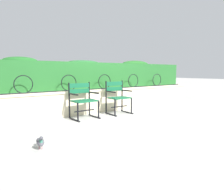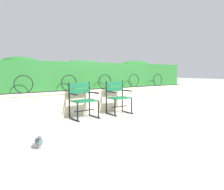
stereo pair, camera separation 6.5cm
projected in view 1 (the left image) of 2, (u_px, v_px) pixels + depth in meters
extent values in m
plane|color=#B7B5AF|center=(114.00, 117.00, 5.27)|extent=(60.00, 60.00, 0.00)
cube|color=beige|center=(97.00, 101.00, 5.90)|extent=(7.71, 0.35, 0.60)
cube|color=beige|center=(97.00, 90.00, 5.86)|extent=(7.71, 0.41, 0.05)
cylinder|color=black|center=(99.00, 89.00, 5.80)|extent=(7.16, 0.02, 0.02)
torus|color=black|center=(23.00, 84.00, 4.62)|extent=(0.42, 0.02, 0.42)
torus|color=black|center=(69.00, 83.00, 5.26)|extent=(0.42, 0.02, 0.42)
torus|color=black|center=(105.00, 82.00, 5.89)|extent=(0.42, 0.02, 0.42)
torus|color=black|center=(133.00, 81.00, 6.53)|extent=(0.42, 0.02, 0.42)
torus|color=black|center=(157.00, 80.00, 7.16)|extent=(0.42, 0.02, 0.42)
cube|color=#236028|center=(88.00, 75.00, 6.23)|extent=(7.55, 0.68, 0.76)
ellipsoid|color=#206023|center=(20.00, 61.00, 5.08)|extent=(0.83, 0.61, 0.20)
ellipsoid|color=#215829|center=(83.00, 63.00, 6.09)|extent=(0.98, 0.61, 0.13)
ellipsoid|color=#246325|center=(135.00, 64.00, 7.29)|extent=(1.09, 0.61, 0.24)
cube|color=#145B38|center=(87.00, 101.00, 4.90)|extent=(0.57, 0.14, 0.03)
cube|color=#145B38|center=(84.00, 101.00, 5.01)|extent=(0.57, 0.14, 0.03)
cube|color=#145B38|center=(82.00, 100.00, 5.12)|extent=(0.57, 0.14, 0.03)
cube|color=#145B38|center=(79.00, 85.00, 5.16)|extent=(0.57, 0.05, 0.11)
cube|color=#145B38|center=(79.00, 91.00, 5.17)|extent=(0.57, 0.05, 0.11)
cylinder|color=black|center=(89.00, 99.00, 5.37)|extent=(0.04, 0.04, 0.88)
cylinder|color=black|center=(98.00, 110.00, 5.06)|extent=(0.04, 0.04, 0.44)
cube|color=black|center=(94.00, 117.00, 5.23)|extent=(0.06, 0.52, 0.02)
cube|color=black|center=(94.00, 93.00, 5.16)|extent=(0.05, 0.40, 0.03)
cylinder|color=black|center=(69.00, 101.00, 5.03)|extent=(0.04, 0.04, 0.88)
cylinder|color=black|center=(78.00, 112.00, 4.71)|extent=(0.04, 0.04, 0.44)
cube|color=black|center=(74.00, 120.00, 4.88)|extent=(0.06, 0.52, 0.02)
cube|color=black|center=(74.00, 94.00, 4.82)|extent=(0.05, 0.40, 0.03)
cylinder|color=black|center=(85.00, 111.00, 5.04)|extent=(0.54, 0.05, 0.03)
cube|color=#145B38|center=(122.00, 98.00, 5.48)|extent=(0.55, 0.14, 0.03)
cube|color=#145B38|center=(119.00, 98.00, 5.59)|extent=(0.55, 0.14, 0.03)
cube|color=#145B38|center=(116.00, 97.00, 5.70)|extent=(0.55, 0.14, 0.03)
cube|color=#145B38|center=(114.00, 84.00, 5.75)|extent=(0.55, 0.05, 0.11)
cube|color=#145B38|center=(114.00, 89.00, 5.76)|extent=(0.55, 0.05, 0.11)
cylinder|color=black|center=(122.00, 96.00, 5.94)|extent=(0.04, 0.04, 0.90)
cylinder|color=black|center=(131.00, 106.00, 5.61)|extent=(0.04, 0.04, 0.44)
cube|color=black|center=(127.00, 112.00, 5.79)|extent=(0.06, 0.52, 0.02)
cube|color=black|center=(127.00, 91.00, 5.72)|extent=(0.05, 0.40, 0.03)
cylinder|color=black|center=(106.00, 97.00, 5.64)|extent=(0.04, 0.04, 0.90)
cylinder|color=black|center=(115.00, 108.00, 5.31)|extent=(0.04, 0.04, 0.44)
cube|color=black|center=(111.00, 114.00, 5.49)|extent=(0.06, 0.52, 0.02)
cube|color=black|center=(111.00, 92.00, 5.42)|extent=(0.05, 0.40, 0.03)
cylinder|color=black|center=(119.00, 107.00, 5.62)|extent=(0.52, 0.04, 0.03)
ellipsoid|color=#5B5B66|center=(40.00, 142.00, 3.04)|extent=(0.12, 0.20, 0.11)
cylinder|color=#2D6B56|center=(41.00, 141.00, 2.98)|extent=(0.05, 0.07, 0.06)
sphere|color=#494951|center=(41.00, 138.00, 2.95)|extent=(0.06, 0.06, 0.06)
cone|color=black|center=(42.00, 139.00, 2.93)|extent=(0.02, 0.02, 0.01)
cone|color=#404047|center=(39.00, 140.00, 3.14)|extent=(0.07, 0.09, 0.06)
ellipsoid|color=#4E4E56|center=(43.00, 141.00, 3.07)|extent=(0.04, 0.14, 0.07)
ellipsoid|color=#4E4E56|center=(37.00, 142.00, 3.03)|extent=(0.04, 0.14, 0.07)
cylinder|color=#C6515B|center=(42.00, 148.00, 3.05)|extent=(0.01, 0.01, 0.05)
cylinder|color=#C6515B|center=(39.00, 148.00, 3.05)|extent=(0.01, 0.01, 0.05)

